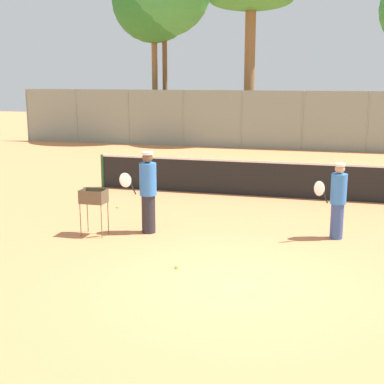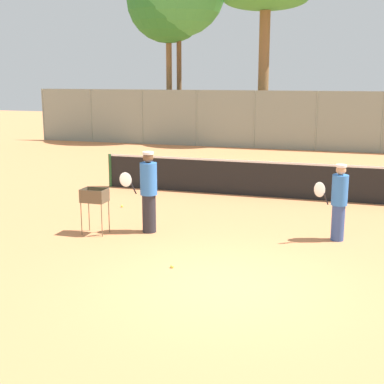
{
  "view_description": "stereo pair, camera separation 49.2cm",
  "coord_description": "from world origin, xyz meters",
  "px_view_note": "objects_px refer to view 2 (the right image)",
  "views": [
    {
      "loc": [
        1.55,
        -8.57,
        3.52
      ],
      "look_at": [
        -1.46,
        2.65,
        1.0
      ],
      "focal_mm": 50.0,
      "sensor_mm": 36.0,
      "label": 1
    },
    {
      "loc": [
        2.03,
        -8.43,
        3.52
      ],
      "look_at": [
        -1.46,
        2.65,
        1.0
      ],
      "focal_mm": 50.0,
      "sensor_mm": 36.0,
      "label": 2
    }
  ],
  "objects_px": {
    "tennis_net": "(284,179)",
    "ball_cart": "(94,199)",
    "player_red_cap": "(148,191)",
    "player_white_outfit": "(339,201)"
  },
  "relations": [
    {
      "from": "tennis_net",
      "to": "player_white_outfit",
      "type": "relative_size",
      "value": 6.77
    },
    {
      "from": "player_white_outfit",
      "to": "ball_cart",
      "type": "bearing_deg",
      "value": -28.46
    },
    {
      "from": "player_white_outfit",
      "to": "ball_cart",
      "type": "relative_size",
      "value": 1.6
    },
    {
      "from": "player_white_outfit",
      "to": "player_red_cap",
      "type": "xyz_separation_m",
      "value": [
        -4.17,
        -0.65,
        0.1
      ]
    },
    {
      "from": "tennis_net",
      "to": "ball_cart",
      "type": "height_order",
      "value": "tennis_net"
    },
    {
      "from": "tennis_net",
      "to": "player_white_outfit",
      "type": "xyz_separation_m",
      "value": [
        1.69,
        -3.85,
        0.31
      ]
    },
    {
      "from": "player_white_outfit",
      "to": "player_red_cap",
      "type": "distance_m",
      "value": 4.22
    },
    {
      "from": "tennis_net",
      "to": "player_white_outfit",
      "type": "distance_m",
      "value": 4.21
    },
    {
      "from": "tennis_net",
      "to": "ball_cart",
      "type": "bearing_deg",
      "value": -125.85
    },
    {
      "from": "tennis_net",
      "to": "player_red_cap",
      "type": "distance_m",
      "value": 5.15
    }
  ]
}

